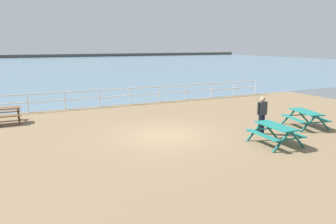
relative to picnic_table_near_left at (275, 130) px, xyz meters
name	(u,v)px	position (x,y,z in m)	size (l,w,h in m)	color
ground_plane	(165,137)	(-3.40, 3.06, -0.68)	(30.00, 24.00, 0.20)	#846B4C
sea_band	(49,65)	(-3.40, 55.81, -0.58)	(142.00, 90.00, 0.01)	slate
distant_shoreline	(36,57)	(-3.40, 98.81, -0.58)	(142.00, 6.00, 1.80)	#4C4C47
seaward_railing	(115,94)	(-3.40, 10.81, 0.17)	(23.07, 0.07, 1.08)	white
picnic_table_near_left	(275,130)	(0.00, 0.00, 0.00)	(1.61, 1.86, 0.80)	#1E7A70
picnic_table_near_right	(1,112)	(-9.92, 8.44, 0.00)	(1.83, 1.58, 0.80)	brown
picnic_table_mid_centre	(306,115)	(3.24, 1.47, 0.00)	(1.88, 2.10, 0.80)	#1E7A70
visitor	(262,113)	(0.55, 1.45, 0.36)	(0.53, 0.23, 1.66)	#1E2338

